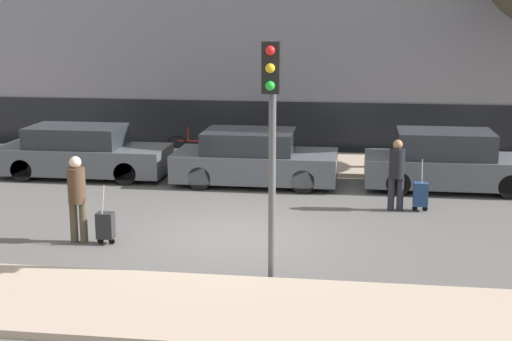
% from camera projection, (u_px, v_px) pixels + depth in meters
% --- Properties ---
extents(ground_plane, '(80.00, 80.00, 0.00)m').
position_uv_depth(ground_plane, '(235.00, 236.00, 14.23)').
color(ground_plane, '#565451').
extents(sidewalk_near, '(28.00, 2.50, 0.12)m').
position_uv_depth(sidewalk_near, '(193.00, 308.00, 10.59)').
color(sidewalk_near, tan).
rests_on(sidewalk_near, ground_plane).
extents(sidewalk_far, '(28.00, 3.00, 0.12)m').
position_uv_depth(sidewalk_far, '(275.00, 162.00, 20.99)').
color(sidewalk_far, tan).
rests_on(sidewalk_far, ground_plane).
extents(parked_car_0, '(4.56, 1.74, 1.39)m').
position_uv_depth(parked_car_0, '(82.00, 153.00, 19.30)').
color(parked_car_0, '#4C5156').
rests_on(parked_car_0, ground_plane).
extents(parked_car_1, '(4.19, 1.91, 1.40)m').
position_uv_depth(parked_car_1, '(254.00, 159.00, 18.49)').
color(parked_car_1, '#4C5156').
rests_on(parked_car_1, ground_plane).
extents(parked_car_2, '(4.25, 1.76, 1.49)m').
position_uv_depth(parked_car_2, '(448.00, 163.00, 17.88)').
color(parked_car_2, '#4C5156').
rests_on(parked_car_2, ground_plane).
extents(pedestrian_left, '(0.35, 0.34, 1.70)m').
position_uv_depth(pedestrian_left, '(77.00, 194.00, 13.62)').
color(pedestrian_left, '#4C4233').
rests_on(pedestrian_left, ground_plane).
extents(trolley_left, '(0.34, 0.29, 1.16)m').
position_uv_depth(trolley_left, '(105.00, 226.00, 13.64)').
color(trolley_left, '#262628').
rests_on(trolley_left, ground_plane).
extents(pedestrian_right, '(0.35, 0.34, 1.62)m').
position_uv_depth(pedestrian_right, '(397.00, 171.00, 15.89)').
color(pedestrian_right, '#23232D').
rests_on(pedestrian_right, ground_plane).
extents(trolley_right, '(0.34, 0.29, 1.19)m').
position_uv_depth(trolley_right, '(421.00, 194.00, 15.94)').
color(trolley_right, navy).
rests_on(trolley_right, ground_plane).
extents(traffic_light, '(0.28, 0.47, 3.92)m').
position_uv_depth(traffic_light, '(272.00, 114.00, 11.22)').
color(traffic_light, '#515154').
rests_on(traffic_light, ground_plane).
extents(parked_bicycle, '(1.77, 0.06, 0.96)m').
position_uv_depth(parked_bicycle, '(194.00, 147.00, 21.02)').
color(parked_bicycle, black).
rests_on(parked_bicycle, sidewalk_far).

